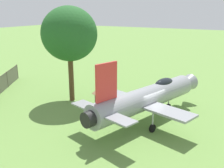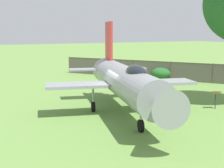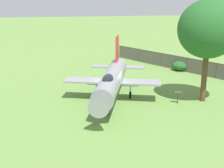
{
  "view_description": "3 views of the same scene",
  "coord_description": "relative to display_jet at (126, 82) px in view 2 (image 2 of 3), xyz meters",
  "views": [
    {
      "loc": [
        17.7,
        6.97,
        8.58
      ],
      "look_at": [
        -0.45,
        -3.23,
        2.5
      ],
      "focal_mm": 41.36,
      "sensor_mm": 36.0,
      "label": 1
    },
    {
      "loc": [
        -15.35,
        9.2,
        4.7
      ],
      "look_at": [
        -0.29,
        0.92,
        1.88
      ],
      "focal_mm": 52.05,
      "sensor_mm": 36.0,
      "label": 2
    },
    {
      "loc": [
        -26.09,
        4.11,
        9.42
      ],
      "look_at": [
        -1.43,
        0.2,
        2.03
      ],
      "focal_mm": 50.18,
      "sensor_mm": 36.0,
      "label": 3
    }
  ],
  "objects": [
    {
      "name": "shrub_near_fence",
      "position": [
        10.33,
        -10.34,
        -1.37
      ],
      "size": [
        1.99,
        2.05,
        1.19
      ],
      "color": "#235B26",
      "rests_on": "ground_plane"
    },
    {
      "name": "display_jet",
      "position": [
        0.0,
        0.0,
        0.0
      ],
      "size": [
        12.61,
        8.75,
        5.31
      ],
      "rotation": [
        0.0,
        0.0,
        2.85
      ],
      "color": "gray",
      "rests_on": "ground_plane"
    },
    {
      "name": "ground_plane",
      "position": [
        0.37,
        -0.11,
        -1.96
      ],
      "size": [
        200.0,
        200.0,
        0.0
      ],
      "primitive_type": "plane",
      "color": "#668E42"
    },
    {
      "name": "perimeter_fence",
      "position": [
        7.77,
        -11.85,
        -1.01
      ],
      "size": [
        23.54,
        15.15,
        1.81
      ],
      "rotation": [
        0.0,
        0.0,
        6.85
      ],
      "color": "#4C4238",
      "rests_on": "ground_plane"
    },
    {
      "name": "info_plaque",
      "position": [
        -1.09,
        -5.74,
        -1.11
      ],
      "size": [
        0.63,
        0.71,
        1.14
      ],
      "color": "#333333",
      "rests_on": "ground_plane"
    }
  ]
}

